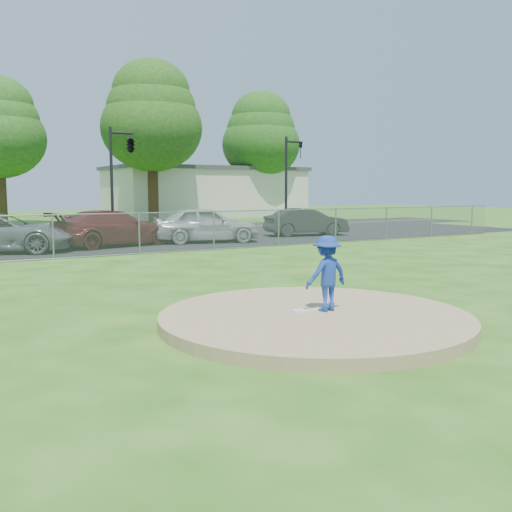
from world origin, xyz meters
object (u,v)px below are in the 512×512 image
at_px(parked_car_gray, 1,233).
at_px(commercial_building, 205,192).
at_px(parked_car_charcoal, 306,222).
at_px(tree_far_right, 261,135).
at_px(parked_car_pearl, 206,224).
at_px(pitcher, 327,273).
at_px(traffic_signal_center, 129,147).
at_px(parked_car_darkred, 113,228).
at_px(tree_right, 152,115).
at_px(traffic_signal_right, 289,173).

bearing_deg(parked_car_gray, commercial_building, -18.65).
relative_size(commercial_building, parked_car_charcoal, 3.90).
distance_m(tree_far_right, parked_car_charcoal, 21.98).
bearing_deg(parked_car_pearl, pitcher, 176.72).
distance_m(commercial_building, parked_car_pearl, 25.46).
distance_m(commercial_building, traffic_signal_center, 20.17).
bearing_deg(pitcher, parked_car_pearl, -111.38).
distance_m(commercial_building, parked_car_darkred, 27.11).
xyz_separation_m(tree_right, parked_car_gray, (-12.24, -16.86, -6.92)).
xyz_separation_m(pitcher, parked_car_darkred, (0.77, 15.36, -0.11)).
xyz_separation_m(pitcher, parked_car_gray, (-3.54, 15.08, -0.13)).
bearing_deg(parked_car_gray, parked_car_pearl, -69.30).
bearing_deg(tree_far_right, pitcher, -119.42).
xyz_separation_m(tree_far_right, parked_car_darkred, (-18.94, -19.58, -6.30)).
distance_m(tree_far_right, traffic_signal_right, 14.69).
xyz_separation_m(commercial_building, tree_far_right, (4.00, -3.00, 4.90)).
distance_m(parked_car_gray, parked_car_darkred, 4.31).
height_order(traffic_signal_center, parked_car_darkred, traffic_signal_center).
bearing_deg(parked_car_pearl, tree_far_right, -22.21).
bearing_deg(traffic_signal_center, parked_car_darkred, -113.83).
xyz_separation_m(tree_right, traffic_signal_center, (-5.03, -10.00, -3.04)).
height_order(tree_right, parked_car_pearl, tree_right).
bearing_deg(parked_car_darkred, traffic_signal_right, -76.75).
relative_size(tree_right, parked_car_darkred, 2.26).
height_order(traffic_signal_right, parked_car_gray, traffic_signal_right).
relative_size(tree_right, parked_car_charcoal, 2.76).
height_order(parked_car_pearl, parked_car_charcoal, parked_car_pearl).
bearing_deg(parked_car_darkred, tree_far_right, -57.34).
relative_size(commercial_building, pitcher, 12.25).
xyz_separation_m(tree_right, parked_car_charcoal, (2.19, -16.11, -6.95)).
distance_m(traffic_signal_center, parked_car_darkred, 8.16).
height_order(commercial_building, parked_car_darkred, commercial_building).
bearing_deg(parked_car_darkred, commercial_building, -46.78).
bearing_deg(tree_far_right, tree_right, -164.74).
height_order(traffic_signal_center, traffic_signal_right, same).
distance_m(traffic_signal_center, parked_car_gray, 10.68).
height_order(tree_right, traffic_signal_right, tree_right).
distance_m(commercial_building, traffic_signal_right, 16.14).
bearing_deg(parked_car_charcoal, pitcher, 158.59).
distance_m(tree_right, traffic_signal_right, 12.08).
bearing_deg(parked_car_darkred, parked_car_gray, 80.38).
xyz_separation_m(pitcher, parked_car_pearl, (4.81, 14.97, -0.06)).
relative_size(parked_car_darkred, parked_car_charcoal, 1.22).
relative_size(pitcher, parked_car_charcoal, 0.32).
bearing_deg(commercial_building, tree_right, -139.40).
distance_m(commercial_building, pitcher, 41.08).
relative_size(traffic_signal_right, parked_car_gray, 1.07).
bearing_deg(parked_car_charcoal, parked_car_gray, 106.08).
bearing_deg(parked_car_charcoal, parked_car_darkred, 105.78).
bearing_deg(traffic_signal_center, commercial_building, 53.06).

